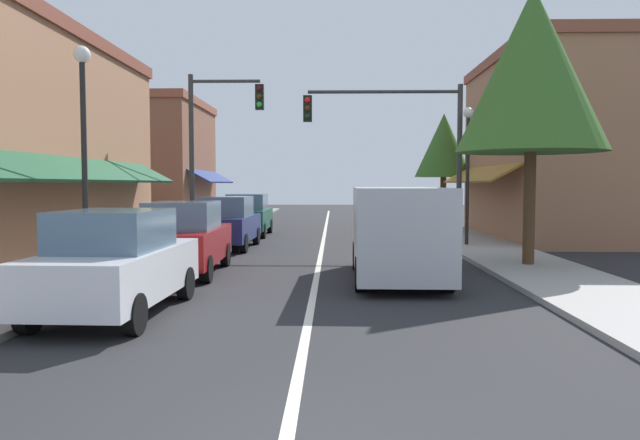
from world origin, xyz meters
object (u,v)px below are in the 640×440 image
parked_car_far_left (248,215)px  street_lamp_right_mid (468,154)px  van_in_lane (398,230)px  tree_right_far (444,146)px  parked_car_second_left (184,238)px  traffic_signal_left_corner (214,134)px  parked_car_third_left (227,223)px  traffic_signal_mast_arm (404,135)px  tree_right_near (532,70)px  parked_car_nearest_left (116,263)px  street_lamp_left_near (84,127)px

parked_car_far_left → street_lamp_right_mid: bearing=-29.7°
van_in_lane → tree_right_far: 17.16m
parked_car_second_left → traffic_signal_left_corner: traffic_signal_left_corner is taller
parked_car_third_left → traffic_signal_mast_arm: traffic_signal_mast_arm is taller
tree_right_far → parked_car_second_left: bearing=-120.2°
parked_car_second_left → parked_car_far_left: (0.00, 10.81, 0.00)m
parked_car_second_left → tree_right_far: size_ratio=0.73×
traffic_signal_left_corner → tree_right_near: bearing=-33.4°
parked_car_far_left → traffic_signal_mast_arm: traffic_signal_mast_arm is taller
parked_car_nearest_left → parked_car_second_left: (0.00, 4.56, 0.00)m
parked_car_third_left → parked_car_far_left: bearing=91.3°
street_lamp_left_near → tree_right_far: size_ratio=0.90×
traffic_signal_left_corner → street_lamp_left_near: traffic_signal_left_corner is taller
parked_car_nearest_left → tree_right_near: (8.71, 5.72, 4.21)m
parked_car_third_left → tree_right_far: size_ratio=0.73×
van_in_lane → tree_right_far: (4.02, 16.42, 2.94)m
parked_car_nearest_left → tree_right_far: 22.45m
parked_car_nearest_left → van_in_lane: 6.40m
parked_car_third_left → street_lamp_right_mid: 8.54m
parked_car_far_left → traffic_signal_mast_arm: 7.98m
parked_car_nearest_left → parked_car_second_left: 4.56m
street_lamp_left_near → tree_right_far: 20.43m
parked_car_nearest_left → street_lamp_left_near: street_lamp_left_near is taller
parked_car_third_left → tree_right_near: bearing=-26.9°
parked_car_third_left → traffic_signal_mast_arm: 6.85m
van_in_lane → tree_right_near: size_ratio=0.72×
van_in_lane → traffic_signal_left_corner: bearing=126.8°
traffic_signal_mast_arm → street_lamp_right_mid: bearing=-12.4°
parked_car_nearest_left → street_lamp_right_mid: bearing=54.2°
traffic_signal_mast_arm → traffic_signal_left_corner: bearing=173.9°
street_lamp_left_near → tree_right_far: (10.87, 17.29, 0.66)m
tree_right_near → street_lamp_right_mid: bearing=95.6°
street_lamp_left_near → tree_right_near: size_ratio=0.71×
parked_car_nearest_left → parked_car_third_left: bearing=91.5°
van_in_lane → street_lamp_right_mid: bearing=66.7°
parked_car_nearest_left → street_lamp_left_near: (-1.74, 2.97, 2.55)m
parked_car_second_left → van_in_lane: 5.17m
street_lamp_right_mid → tree_right_near: (0.49, -5.02, 1.87)m
traffic_signal_left_corner → tree_right_near: tree_right_near is taller
traffic_signal_left_corner → tree_right_far: size_ratio=1.08×
parked_car_nearest_left → traffic_signal_mast_arm: bearing=63.1°
van_in_lane → traffic_signal_mast_arm: (1.00, 7.36, 2.75)m
parked_car_nearest_left → tree_right_near: bearing=35.0°
van_in_lane → tree_right_near: (3.60, 1.88, 3.95)m
parked_car_far_left → van_in_lane: bearing=-66.4°
parked_car_nearest_left → traffic_signal_left_corner: bearing=95.1°
tree_right_near → tree_right_far: bearing=88.3°
parked_car_nearest_left → parked_car_far_left: size_ratio=1.01×
parked_car_far_left → traffic_signal_mast_arm: (6.10, -4.17, 3.02)m
parked_car_nearest_left → van_in_lane: van_in_lane is taller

